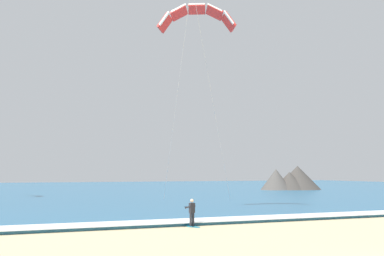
# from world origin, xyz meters

# --- Properties ---
(sea) EXTENTS (200.00, 120.00, 0.20)m
(sea) POSITION_xyz_m (0.00, 74.60, 0.10)
(sea) COLOR teal
(sea) RESTS_ON ground
(surf_foam) EXTENTS (200.00, 2.56, 0.04)m
(surf_foam) POSITION_xyz_m (0.00, 15.60, 0.22)
(surf_foam) COLOR white
(surf_foam) RESTS_ON sea
(surfboard) EXTENTS (0.88, 1.47, 0.09)m
(surfboard) POSITION_xyz_m (-2.54, 14.14, 0.03)
(surfboard) COLOR #239EC6
(surfboard) RESTS_ON ground
(kitesurfer) EXTENTS (0.63, 0.63, 1.69)m
(kitesurfer) POSITION_xyz_m (-2.54, 14.16, 0.94)
(kitesurfer) COLOR #232328
(kitesurfer) RESTS_ON ground
(kite_primary) EXTENTS (6.17, 8.83, 15.98)m
(kite_primary) POSITION_xyz_m (0.88, 21.71, 16.17)
(kite_primary) COLOR red
(headland_right) EXTENTS (11.91, 8.59, 4.49)m
(headland_right) POSITION_xyz_m (34.03, 57.64, 2.05)
(headland_right) COLOR #47423D
(headland_right) RESTS_ON ground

